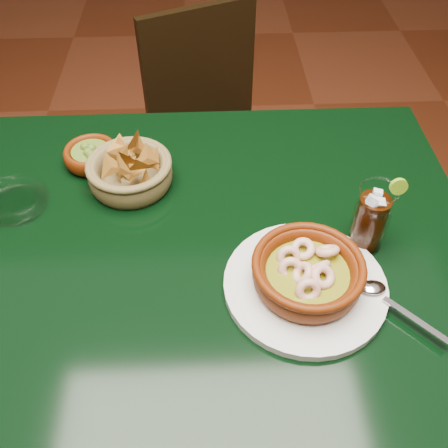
{
  "coord_description": "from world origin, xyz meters",
  "views": [
    {
      "loc": [
        0.11,
        -0.59,
        1.42
      ],
      "look_at": [
        0.14,
        -0.02,
        0.81
      ],
      "focal_mm": 40.0,
      "sensor_mm": 36.0,
      "label": 1
    }
  ],
  "objects_px": {
    "dining_chair": "(216,137)",
    "cola_drink": "(371,218)",
    "shrimp_plate": "(307,276)",
    "chip_basket": "(130,172)",
    "dining_table": "(151,275)"
  },
  "relations": [
    {
      "from": "dining_chair",
      "to": "cola_drink",
      "type": "relative_size",
      "value": 5.49
    },
    {
      "from": "dining_chair",
      "to": "shrimp_plate",
      "type": "distance_m",
      "value": 0.88
    },
    {
      "from": "shrimp_plate",
      "to": "cola_drink",
      "type": "bearing_deg",
      "value": 37.56
    },
    {
      "from": "chip_basket",
      "to": "cola_drink",
      "type": "height_order",
      "value": "cola_drink"
    },
    {
      "from": "chip_basket",
      "to": "cola_drink",
      "type": "xyz_separation_m",
      "value": [
        0.42,
        -0.18,
        0.03
      ]
    },
    {
      "from": "dining_chair",
      "to": "chip_basket",
      "type": "relative_size",
      "value": 4.16
    },
    {
      "from": "dining_table",
      "to": "chip_basket",
      "type": "relative_size",
      "value": 6.03
    },
    {
      "from": "dining_chair",
      "to": "chip_basket",
      "type": "height_order",
      "value": "chip_basket"
    },
    {
      "from": "dining_table",
      "to": "dining_chair",
      "type": "distance_m",
      "value": 0.74
    },
    {
      "from": "dining_table",
      "to": "chip_basket",
      "type": "distance_m",
      "value": 0.21
    },
    {
      "from": "dining_table",
      "to": "cola_drink",
      "type": "xyz_separation_m",
      "value": [
        0.39,
        -0.02,
        0.16
      ]
    },
    {
      "from": "dining_table",
      "to": "shrimp_plate",
      "type": "relative_size",
      "value": 3.62
    },
    {
      "from": "dining_chair",
      "to": "chip_basket",
      "type": "bearing_deg",
      "value": -108.51
    },
    {
      "from": "dining_table",
      "to": "dining_chair",
      "type": "bearing_deg",
      "value": 78.21
    },
    {
      "from": "shrimp_plate",
      "to": "chip_basket",
      "type": "xyz_separation_m",
      "value": [
        -0.3,
        0.27,
        -0.0
      ]
    }
  ]
}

